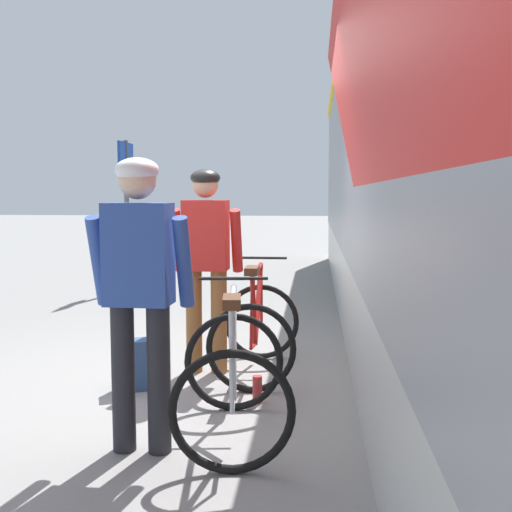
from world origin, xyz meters
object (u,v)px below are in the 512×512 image
at_px(backpack_on_platform, 137,365).
at_px(water_bottle_near_the_bikes, 257,389).
at_px(bicycle_near_red, 256,329).
at_px(water_bottle_by_the_backpack, 137,374).
at_px(bicycle_far_silver, 233,377).
at_px(platform_sign_post, 126,190).
at_px(cyclist_far_in_blue, 139,279).
at_px(cyclist_near_in_red, 206,252).

distance_m(backpack_on_platform, water_bottle_near_the_bikes, 1.02).
height_order(backpack_on_platform, water_bottle_near_the_bikes, backpack_on_platform).
bearing_deg(bicycle_near_red, water_bottle_by_the_backpack, -156.37).
height_order(bicycle_far_silver, water_bottle_near_the_bikes, bicycle_far_silver).
bearing_deg(water_bottle_near_the_bikes, bicycle_near_red, 95.92).
xyz_separation_m(water_bottle_near_the_bikes, water_bottle_by_the_backpack, (-1.01, 0.32, -0.00)).
height_order(bicycle_far_silver, platform_sign_post, platform_sign_post).
height_order(cyclist_far_in_blue, platform_sign_post, platform_sign_post).
bearing_deg(cyclist_far_in_blue, platform_sign_post, 107.83).
bearing_deg(water_bottle_near_the_bikes, water_bottle_by_the_backpack, 162.44).
height_order(backpack_on_platform, platform_sign_post, platform_sign_post).
relative_size(backpack_on_platform, water_bottle_near_the_bikes, 1.95).
bearing_deg(backpack_on_platform, platform_sign_post, 86.20).
bearing_deg(bicycle_far_silver, bicycle_near_red, 89.48).
bearing_deg(backpack_on_platform, water_bottle_near_the_bikes, -34.99).
height_order(cyclist_near_in_red, backpack_on_platform, cyclist_near_in_red).
bearing_deg(cyclist_far_in_blue, water_bottle_near_the_bikes, 56.63).
height_order(cyclist_near_in_red, water_bottle_near_the_bikes, cyclist_near_in_red).
relative_size(water_bottle_near_the_bikes, platform_sign_post, 0.09).
height_order(cyclist_far_in_blue, backpack_on_platform, cyclist_far_in_blue).
height_order(cyclist_far_in_blue, bicycle_far_silver, cyclist_far_in_blue).
bearing_deg(cyclist_near_in_red, water_bottle_by_the_backpack, -137.79).
height_order(water_bottle_by_the_backpack, platform_sign_post, platform_sign_post).
bearing_deg(cyclist_near_in_red, bicycle_near_red, -5.05).
bearing_deg(bicycle_near_red, water_bottle_near_the_bikes, -84.08).
height_order(bicycle_near_red, water_bottle_near_the_bikes, bicycle_near_red).
bearing_deg(water_bottle_by_the_backpack, cyclist_near_in_red, 42.21).
distance_m(water_bottle_near_the_bikes, water_bottle_by_the_backpack, 1.06).
distance_m(bicycle_far_silver, platform_sign_post, 6.54).
height_order(bicycle_near_red, platform_sign_post, platform_sign_post).
xyz_separation_m(bicycle_far_silver, backpack_on_platform, (-0.90, 0.93, -0.20)).
bearing_deg(bicycle_far_silver, cyclist_far_in_blue, -155.64).
xyz_separation_m(cyclist_near_in_red, backpack_on_platform, (-0.47, -0.53, -0.85)).
relative_size(water_bottle_by_the_backpack, platform_sign_post, 0.08).
distance_m(cyclist_near_in_red, bicycle_near_red, 0.79).
distance_m(bicycle_near_red, backpack_on_platform, 1.05).
relative_size(bicycle_far_silver, water_bottle_by_the_backpack, 5.78).
xyz_separation_m(cyclist_near_in_red, bicycle_near_red, (0.44, -0.04, -0.65)).
bearing_deg(platform_sign_post, water_bottle_near_the_bikes, -63.61).
distance_m(cyclist_far_in_blue, bicycle_near_red, 1.86).
bearing_deg(platform_sign_post, bicycle_near_red, -60.76).
height_order(backpack_on_platform, water_bottle_by_the_backpack, backpack_on_platform).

